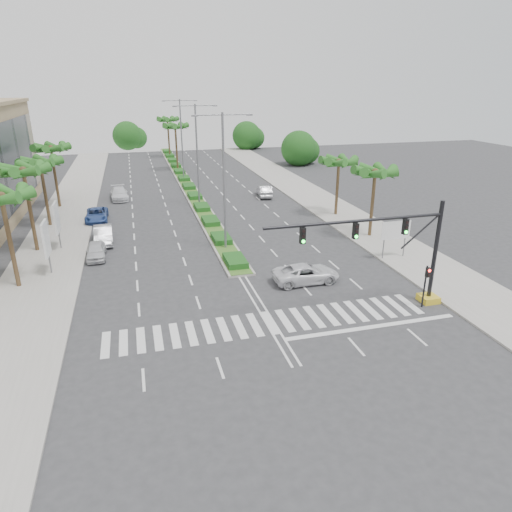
{
  "coord_description": "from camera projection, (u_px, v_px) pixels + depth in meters",
  "views": [
    {
      "loc": [
        -7.54,
        -24.42,
        14.3
      ],
      "look_at": [
        0.19,
        4.13,
        3.0
      ],
      "focal_mm": 32.0,
      "sensor_mm": 36.0,
      "label": 1
    }
  ],
  "objects": [
    {
      "name": "ground",
      "position": [
        270.0,
        323.0,
        28.97
      ],
      "size": [
        160.0,
        160.0,
        0.0
      ],
      "primitive_type": "plane",
      "color": "#333335",
      "rests_on": "ground"
    },
    {
      "name": "footpath_right",
      "position": [
        349.0,
        219.0,
        50.68
      ],
      "size": [
        6.0,
        120.0,
        0.15
      ],
      "primitive_type": "cube",
      "color": "gray",
      "rests_on": "ground"
    },
    {
      "name": "footpath_left",
      "position": [
        56.0,
        242.0,
        43.26
      ],
      "size": [
        6.0,
        120.0,
        0.15
      ],
      "primitive_type": "cube",
      "color": "gray",
      "rests_on": "ground"
    },
    {
      "name": "median",
      "position": [
        185.0,
        182.0,
        69.5
      ],
      "size": [
        2.2,
        75.0,
        0.2
      ],
      "primitive_type": "cube",
      "color": "gray",
      "rests_on": "ground"
    },
    {
      "name": "median_grass",
      "position": [
        185.0,
        181.0,
        69.46
      ],
      "size": [
        1.8,
        75.0,
        0.04
      ],
      "primitive_type": "cube",
      "color": "#386121",
      "rests_on": "median"
    },
    {
      "name": "signal_gantry",
      "position": [
        405.0,
        258.0,
        29.99
      ],
      "size": [
        12.6,
        1.2,
        7.2
      ],
      "color": "gold",
      "rests_on": "ground"
    },
    {
      "name": "pedestrian_signal",
      "position": [
        426.0,
        280.0,
        30.21
      ],
      "size": [
        0.28,
        0.36,
        3.0
      ],
      "color": "black",
      "rests_on": "ground"
    },
    {
      "name": "direction_sign",
      "position": [
        396.0,
        232.0,
        38.59
      ],
      "size": [
        2.7,
        0.11,
        3.4
      ],
      "color": "slate",
      "rests_on": "ground"
    },
    {
      "name": "billboard_near",
      "position": [
        46.0,
        239.0,
        35.19
      ],
      "size": [
        0.18,
        2.1,
        4.35
      ],
      "color": "slate",
      "rests_on": "ground"
    },
    {
      "name": "billboard_far",
      "position": [
        56.0,
        218.0,
        40.6
      ],
      "size": [
        0.18,
        2.1,
        4.35
      ],
      "color": "slate",
      "rests_on": "ground"
    },
    {
      "name": "palm_left_near",
      "position": [
        2.0,
        200.0,
        31.57
      ],
      "size": [
        4.57,
        4.68,
        7.55
      ],
      "color": "brown",
      "rests_on": "ground"
    },
    {
      "name": "palm_left_mid",
      "position": [
        24.0,
        173.0,
        38.64
      ],
      "size": [
        4.57,
        4.68,
        7.95
      ],
      "color": "brown",
      "rests_on": "ground"
    },
    {
      "name": "palm_left_far",
      "position": [
        40.0,
        165.0,
        46.06
      ],
      "size": [
        4.57,
        4.68,
        7.35
      ],
      "color": "brown",
      "rests_on": "ground"
    },
    {
      "name": "palm_left_end",
      "position": [
        51.0,
        150.0,
        53.14
      ],
      "size": [
        4.57,
        4.68,
        7.75
      ],
      "color": "brown",
      "rests_on": "ground"
    },
    {
      "name": "palm_right_near",
      "position": [
        375.0,
        174.0,
        42.91
      ],
      "size": [
        4.57,
        4.68,
        7.05
      ],
      "color": "brown",
      "rests_on": "ground"
    },
    {
      "name": "palm_right_far",
      "position": [
        339.0,
        163.0,
        50.23
      ],
      "size": [
        4.57,
        4.68,
        6.75
      ],
      "color": "brown",
      "rests_on": "ground"
    },
    {
      "name": "palm_median_a",
      "position": [
        175.0,
        128.0,
        76.0
      ],
      "size": [
        4.57,
        4.68,
        8.05
      ],
      "color": "brown",
      "rests_on": "ground"
    },
    {
      "name": "palm_median_b",
      "position": [
        168.0,
        121.0,
        89.52
      ],
      "size": [
        4.57,
        4.68,
        8.05
      ],
      "color": "brown",
      "rests_on": "ground"
    },
    {
      "name": "streetlight_near",
      "position": [
        224.0,
        175.0,
        39.16
      ],
      "size": [
        5.1,
        0.25,
        12.0
      ],
      "color": "slate",
      "rests_on": "ground"
    },
    {
      "name": "streetlight_mid",
      "position": [
        197.0,
        150.0,
        53.58
      ],
      "size": [
        5.1,
        0.25,
        12.0
      ],
      "color": "slate",
      "rests_on": "ground"
    },
    {
      "name": "streetlight_far",
      "position": [
        182.0,
        136.0,
        68.01
      ],
      "size": [
        5.1,
        0.25,
        12.0
      ],
      "color": "slate",
      "rests_on": "ground"
    },
    {
      "name": "car_parked_a",
      "position": [
        96.0,
        251.0,
        39.36
      ],
      "size": [
        1.66,
        3.99,
        1.35
      ],
      "primitive_type": "imported",
      "rotation": [
        0.0,
        0.0,
        0.02
      ],
      "color": "silver",
      "rests_on": "ground"
    },
    {
      "name": "car_parked_b",
      "position": [
        103.0,
        235.0,
        43.14
      ],
      "size": [
        1.9,
        4.83,
        1.57
      ],
      "primitive_type": "imported",
      "rotation": [
        0.0,
        0.0,
        0.05
      ],
      "color": "#A5A4A9",
      "rests_on": "ground"
    },
    {
      "name": "car_parked_c",
      "position": [
        97.0,
        215.0,
        49.97
      ],
      "size": [
        2.31,
        4.97,
        1.38
      ],
      "primitive_type": "imported",
      "rotation": [
        0.0,
        0.0,
        -0.0
      ],
      "color": "#304E93",
      "rests_on": "ground"
    },
    {
      "name": "car_parked_d",
      "position": [
        119.0,
        194.0,
        59.22
      ],
      "size": [
        2.45,
        5.3,
        1.5
      ],
      "primitive_type": "imported",
      "rotation": [
        0.0,
        0.0,
        0.07
      ],
      "color": "silver",
      "rests_on": "ground"
    },
    {
      "name": "car_crossing",
      "position": [
        306.0,
        273.0,
        34.61
      ],
      "size": [
        5.09,
        2.35,
        1.41
      ],
      "primitive_type": "imported",
      "rotation": [
        0.0,
        0.0,
        1.57
      ],
      "color": "silver",
      "rests_on": "ground"
    },
    {
      "name": "car_right",
      "position": [
        264.0,
        191.0,
        60.59
      ],
      "size": [
        2.21,
        4.77,
        1.51
      ],
      "primitive_type": "imported",
      "rotation": [
        0.0,
        0.0,
        3.01
      ],
      "color": "#AAA9AE",
      "rests_on": "ground"
    }
  ]
}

